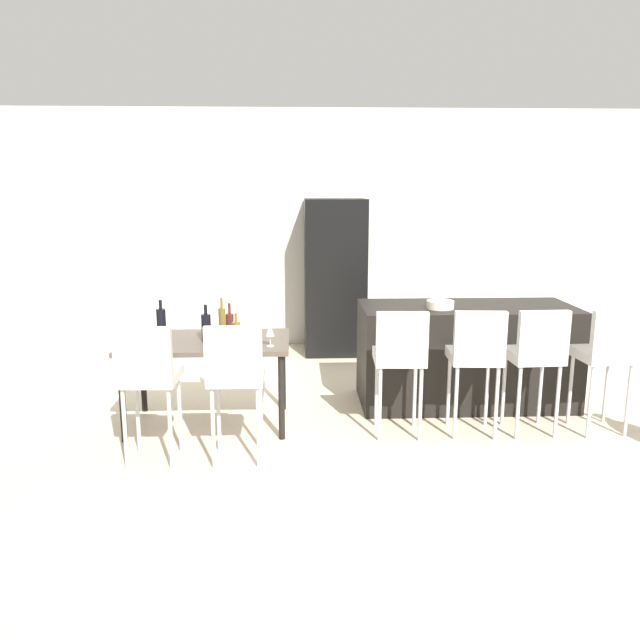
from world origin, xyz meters
The scene contains 19 objects.
ground_plane centered at (0.00, 0.00, 0.00)m, with size 10.00×10.00×0.00m, color beige.
back_wall centered at (0.00, 2.97, 1.45)m, with size 10.00×0.12×2.90m, color beige.
kitchen_island centered at (0.41, 0.62, 0.46)m, with size 1.94×0.82×0.92m, color black.
bar_chair_left centered at (-0.34, -0.17, 0.70)m, with size 0.42×0.42×1.05m.
bar_chair_middle centered at (0.27, -0.17, 0.70)m, with size 0.43×0.43×1.05m.
bar_chair_right centered at (0.76, -0.17, 0.70)m, with size 0.42×0.42×1.05m.
bar_chair_far centered at (1.33, -0.17, 0.70)m, with size 0.42×0.42×1.05m.
dining_table centered at (-1.90, 0.16, 0.67)m, with size 1.37×0.81×0.74m.
dining_chair_near centered at (-2.21, -0.61, 0.70)m, with size 0.41×0.41×1.05m.
dining_chair_far centered at (-1.59, -0.61, 0.70)m, with size 0.40×0.40×1.05m.
wine_bottle_near centered at (-1.89, 0.11, 0.86)m, with size 0.08×0.08×0.31m.
wine_bottle_left centered at (-1.80, 0.42, 0.86)m, with size 0.06×0.06×0.31m.
wine_bottle_right centered at (-2.29, 0.29, 0.87)m, with size 0.08×0.08×0.32m.
wine_bottle_end centered at (-1.63, -0.11, 0.85)m, with size 0.06×0.06×0.28m.
wine_bottle_corner centered at (-1.69, 0.08, 0.86)m, with size 0.06×0.06×0.32m.
wine_glass_middle centered at (-1.36, -0.07, 0.86)m, with size 0.07×0.07×0.17m.
wine_glass_far centered at (-1.61, 0.39, 0.86)m, with size 0.07×0.07×0.17m.
refrigerator centered at (-0.68, 2.53, 0.92)m, with size 0.72×0.68×1.84m, color black.
fruit_bowl centered at (0.13, 0.51, 0.96)m, with size 0.24×0.24×0.07m, color beige.
Camera 1 is at (-1.17, -4.95, 2.00)m, focal length 35.42 mm.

